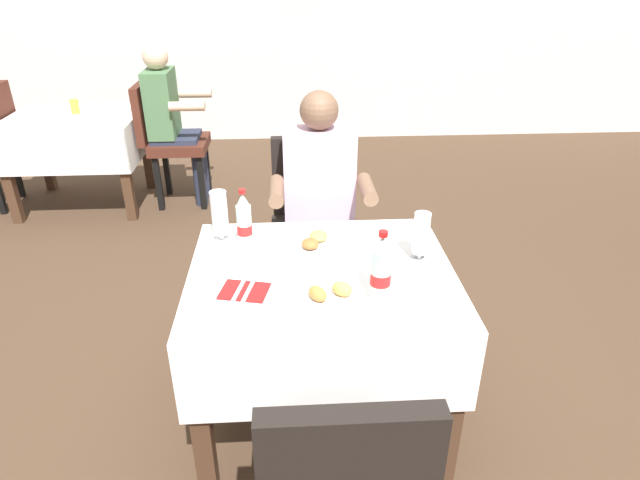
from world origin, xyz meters
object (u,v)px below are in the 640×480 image
at_px(seated_diner_far, 320,201).
at_px(beer_glass_left, 220,215).
at_px(cola_bottle_primary, 244,223).
at_px(cola_bottle_secondary, 381,271).
at_px(background_chair_right, 167,137).
at_px(plate_far_diner, 315,243).
at_px(background_patron, 171,117).
at_px(plate_near_camera, 331,294).
at_px(background_dining_table, 77,139).
at_px(napkin_cutlery_set, 244,291).
at_px(beer_glass_middle, 421,235).
at_px(background_table_tumbler, 75,106).
at_px(chair_far_diner_seat, 312,220).
at_px(main_dining_table, 321,307).

distance_m(seated_diner_far, beer_glass_left, 0.65).
distance_m(cola_bottle_primary, cola_bottle_secondary, 0.66).
height_order(cola_bottle_primary, background_chair_right, cola_bottle_primary).
distance_m(plate_far_diner, background_patron, 2.46).
relative_size(plate_near_camera, background_dining_table, 0.24).
height_order(cola_bottle_secondary, background_dining_table, cola_bottle_secondary).
distance_m(seated_diner_far, background_dining_table, 2.50).
height_order(plate_near_camera, napkin_cutlery_set, plate_near_camera).
height_order(beer_glass_middle, cola_bottle_primary, cola_bottle_primary).
xyz_separation_m(background_chair_right, background_patron, (0.05, -0.00, 0.16)).
bearing_deg(background_table_tumbler, chair_far_diner_seat, -43.43).
xyz_separation_m(beer_glass_middle, background_patron, (-1.42, 2.38, -0.13)).
bearing_deg(beer_glass_middle, beer_glass_left, 164.90).
height_order(plate_near_camera, background_table_tumbler, background_table_tumbler).
height_order(seated_diner_far, plate_far_diner, seated_diner_far).
xyz_separation_m(seated_diner_far, background_table_tumbler, (-1.80, 1.78, 0.08)).
xyz_separation_m(plate_near_camera, cola_bottle_secondary, (0.17, -0.02, 0.10)).
xyz_separation_m(chair_far_diner_seat, cola_bottle_primary, (-0.31, -0.63, 0.29)).
distance_m(main_dining_table, background_patron, 2.65).
height_order(beer_glass_middle, cola_bottle_secondary, cola_bottle_secondary).
bearing_deg(background_chair_right, background_dining_table, -180.00).
height_order(main_dining_table, seated_diner_far, seated_diner_far).
xyz_separation_m(plate_near_camera, background_table_tumbler, (-1.79, 2.70, 0.04)).
bearing_deg(plate_near_camera, napkin_cutlery_set, 169.02).
xyz_separation_m(napkin_cutlery_set, background_table_tumbler, (-1.47, 2.64, 0.05)).
bearing_deg(chair_far_diner_seat, background_patron, 122.54).
distance_m(seated_diner_far, cola_bottle_secondary, 0.97).
bearing_deg(plate_near_camera, cola_bottle_primary, 128.91).
relative_size(chair_far_diner_seat, seated_diner_far, 0.77).
relative_size(beer_glass_middle, cola_bottle_secondary, 0.74).
distance_m(beer_glass_left, beer_glass_middle, 0.84).
relative_size(main_dining_table, plate_near_camera, 4.47).
height_order(plate_far_diner, background_patron, background_patron).
height_order(beer_glass_left, background_dining_table, beer_glass_left).
bearing_deg(beer_glass_middle, chair_far_diner_seat, 117.35).
bearing_deg(chair_far_diner_seat, background_dining_table, 137.84).
bearing_deg(cola_bottle_secondary, cola_bottle_primary, 139.56).
distance_m(seated_diner_far, background_chair_right, 2.05).
height_order(plate_far_diner, napkin_cutlery_set, plate_far_diner).
relative_size(plate_far_diner, beer_glass_middle, 1.26).
height_order(seated_diner_far, cola_bottle_primary, seated_diner_far).
distance_m(background_patron, background_table_tumbler, 0.75).
distance_m(plate_far_diner, background_chair_right, 2.49).
bearing_deg(chair_far_diner_seat, seated_diner_far, -71.27).
height_order(cola_bottle_primary, background_table_tumbler, cola_bottle_primary).
bearing_deg(plate_far_diner, background_table_tumbler, 127.15).
xyz_separation_m(plate_near_camera, beer_glass_middle, (0.38, 0.26, 0.09)).
distance_m(cola_bottle_primary, background_dining_table, 2.69).
height_order(beer_glass_left, background_patron, background_patron).
bearing_deg(seated_diner_far, cola_bottle_primary, -123.57).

